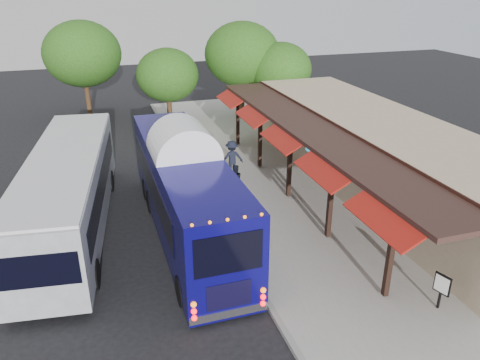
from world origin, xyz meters
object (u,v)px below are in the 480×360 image
object	(u,v)px
ped_d	(232,158)
ped_c	(200,141)
ped_b	(235,181)
sign_board	(442,286)
city_bus	(69,189)
ped_a	(230,197)
coach_bus	(186,188)

from	to	relation	value
ped_d	ped_c	bearing A→B (deg)	-73.56
ped_b	sign_board	distance (m)	10.49
city_bus	ped_b	bearing A→B (deg)	12.69
ped_d	ped_a	bearing A→B (deg)	74.78
ped_b	ped_c	distance (m)	6.28
coach_bus	ped_b	size ratio (longest dim) A/B	7.46
coach_bus	ped_a	distance (m)	2.39
ped_b	ped_a	bearing A→B (deg)	61.49
ped_c	ped_d	distance (m)	3.71
ped_c	sign_board	size ratio (longest dim) A/B	1.26
sign_board	ped_a	bearing A→B (deg)	101.81
coach_bus	ped_d	xyz separation A→B (m)	(3.48, 5.15, -0.97)
city_bus	ped_c	xyz separation A→B (m)	(7.07, 7.00, -0.92)
city_bus	ped_b	xyz separation A→B (m)	(7.30, 0.72, -0.89)
ped_b	ped_d	size ratio (longest dim) A/B	0.86
ped_a	ped_d	world-z (taller)	ped_d
coach_bus	ped_d	distance (m)	6.29
ped_b	ped_c	xyz separation A→B (m)	(-0.23, 6.28, -0.03)
city_bus	ped_a	world-z (taller)	city_bus
ped_a	sign_board	bearing A→B (deg)	-61.02
coach_bus	ped_b	world-z (taller)	coach_bus
ped_a	sign_board	size ratio (longest dim) A/B	1.45
ped_d	sign_board	world-z (taller)	ped_d
coach_bus	ped_d	bearing A→B (deg)	55.47
ped_a	ped_b	bearing A→B (deg)	66.66
city_bus	ped_b	distance (m)	7.39
ped_b	sign_board	xyz separation A→B (m)	(3.70, -9.82, 0.03)
ped_a	ped_d	xyz separation A→B (m)	(1.43, 4.46, 0.04)
city_bus	ped_d	size ratio (longest dim) A/B	6.80
coach_bus	city_bus	world-z (taller)	coach_bus
ped_c	ped_d	bearing A→B (deg)	91.17
ped_a	ped_b	distance (m)	1.95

